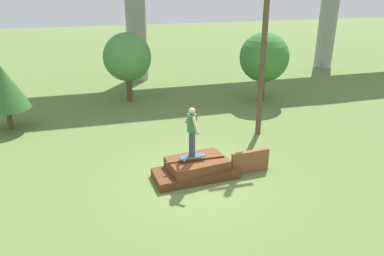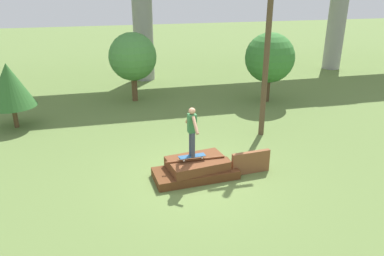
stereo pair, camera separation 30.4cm
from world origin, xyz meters
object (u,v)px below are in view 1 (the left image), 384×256
Objects in this scene: utility_pole at (264,44)px; tree_mid_back at (3,87)px; skater at (192,129)px; tree_behind_left at (127,57)px; skateboard at (192,156)px; tree_behind_right at (264,57)px.

utility_pole reaches higher than tree_mid_back.
skater is 7.98m from tree_behind_left.
skater is 4.56m from utility_pole.
tree_behind_left is at bearing 96.36° from skateboard.
tree_behind_right is 10.97m from tree_mid_back.
tree_mid_back is (-5.74, 5.52, 0.17)m from skater.
tree_behind_left is 1.00× the size of tree_behind_right.
tree_mid_back is at bearing 136.14° from skater.
tree_mid_back is at bearing -175.69° from tree_behind_right.
utility_pole is at bearing 38.25° from skateboard.
skater is 0.57× the size of tree_mid_back.
skateboard is at bearing -129.32° from tree_behind_right.
skater is at bearing -83.64° from tree_behind_left.
utility_pole is at bearing -17.94° from tree_mid_back.
utility_pole reaches higher than skateboard.
skateboard is at bearing -83.64° from tree_behind_left.
tree_behind_left is at bearing 165.50° from tree_behind_right.
tree_behind_right reaches higher than tree_behind_left.
skateboard is 8.08m from tree_behind_left.
tree_mid_back is at bearing -153.76° from tree_behind_left.
skater is 0.45× the size of tree_behind_right.
skateboard is at bearing -141.75° from utility_pole.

